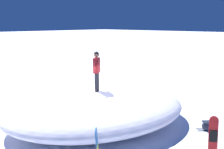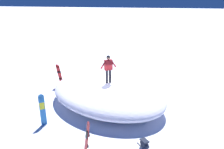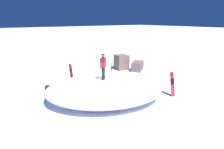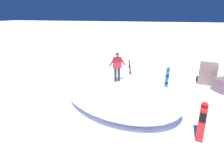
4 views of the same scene
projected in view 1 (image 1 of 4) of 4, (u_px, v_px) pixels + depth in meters
name	position (u px, v px, depth m)	size (l,w,h in m)	color
ground	(100.00, 129.00, 9.14)	(240.00, 240.00, 0.00)	white
snow_mound	(96.00, 108.00, 9.50)	(7.49, 5.27, 1.39)	white
snowboarder_standing	(97.00, 68.00, 9.25)	(0.86, 0.65, 1.65)	black
snowboard_secondary_upright	(213.00, 141.00, 6.59)	(0.35, 0.35, 1.54)	red
backpack_near	(208.00, 126.00, 8.97)	(0.61, 0.64, 0.38)	#1E2333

